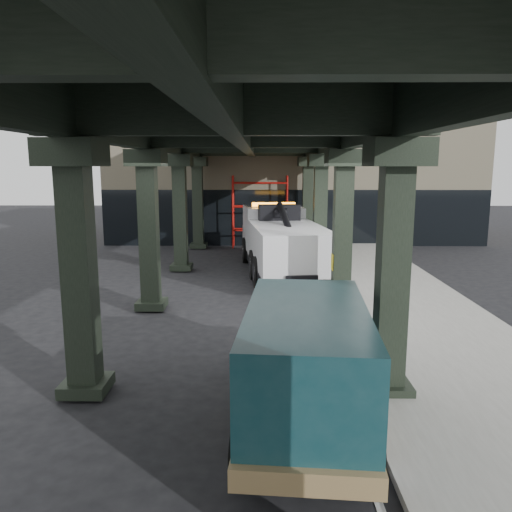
{
  "coord_description": "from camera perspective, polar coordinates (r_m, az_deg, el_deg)",
  "views": [
    {
      "loc": [
        0.11,
        -13.32,
        4.5
      ],
      "look_at": [
        -0.08,
        2.23,
        1.7
      ],
      "focal_mm": 35.0,
      "sensor_mm": 36.0,
      "label": 1
    }
  ],
  "objects": [
    {
      "name": "ground",
      "position": [
        14.06,
        0.2,
        -8.46
      ],
      "size": [
        90.0,
        90.0,
        0.0
      ],
      "primitive_type": "plane",
      "color": "black",
      "rests_on": "ground"
    },
    {
      "name": "viaduct",
      "position": [
        15.36,
        -1.26,
        13.79
      ],
      "size": [
        7.4,
        32.0,
        6.4
      ],
      "color": "black",
      "rests_on": "ground"
    },
    {
      "name": "scaffolding",
      "position": [
        28.07,
        0.45,
        5.32
      ],
      "size": [
        3.08,
        0.88,
        4.0
      ],
      "color": "#AF130E",
      "rests_on": "ground"
    },
    {
      "name": "sidewalk",
      "position": [
        16.54,
        16.13,
        -5.72
      ],
      "size": [
        5.0,
        40.0,
        0.15
      ],
      "primitive_type": "cube",
      "color": "gray",
      "rests_on": "ground"
    },
    {
      "name": "lane_stripe",
      "position": [
        16.05,
        6.38,
        -6.12
      ],
      "size": [
        0.12,
        38.0,
        0.01
      ],
      "primitive_type": "cube",
      "color": "silver",
      "rests_on": "ground"
    },
    {
      "name": "building",
      "position": [
        33.38,
        3.98,
        9.33
      ],
      "size": [
        22.0,
        10.0,
        8.0
      ],
      "primitive_type": "cube",
      "color": "#C6B793",
      "rests_on": "ground"
    },
    {
      "name": "tow_truck",
      "position": [
        21.12,
        2.79,
        1.96
      ],
      "size": [
        3.63,
        9.45,
        3.03
      ],
      "rotation": [
        0.0,
        0.0,
        0.12
      ],
      "color": "black",
      "rests_on": "ground"
    },
    {
      "name": "towed_van",
      "position": [
        8.93,
        5.74,
        -11.67
      ],
      "size": [
        2.53,
        5.56,
        2.2
      ],
      "rotation": [
        0.0,
        0.0,
        -0.08
      ],
      "color": "#10353C",
      "rests_on": "ground"
    }
  ]
}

